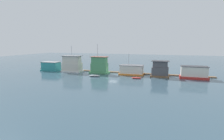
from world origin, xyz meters
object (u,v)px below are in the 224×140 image
dinghy_grey (94,76)px  houseboat_brown (160,69)px  dinghy_red (136,78)px  houseboat_white (72,64)px  houseboat_green (99,66)px  mooring_post_centre (97,70)px  houseboat_red (194,73)px  houseboat_orange (132,70)px  houseboat_teal (51,66)px

dinghy_grey → houseboat_brown: bearing=18.6°
houseboat_brown → dinghy_red: (-6.03, -5.18, -1.90)m
houseboat_white → houseboat_brown: bearing=0.5°
houseboat_green → mooring_post_centre: bearing=130.9°
houseboat_red → dinghy_red: size_ratio=2.49×
houseboat_white → houseboat_green: (10.09, -0.03, -0.09)m
houseboat_orange → dinghy_grey: bearing=-146.1°
houseboat_white → dinghy_grey: houseboat_white is taller
mooring_post_centre → houseboat_orange: bearing=-6.7°
houseboat_orange → houseboat_green: bearing=-176.5°
dinghy_red → dinghy_grey: bearing=-175.4°
houseboat_orange → mooring_post_centre: 12.42m
houseboat_red → dinghy_grey: houseboat_red is taller
houseboat_green → houseboat_brown: size_ratio=1.78×
houseboat_orange → houseboat_brown: bearing=-2.5°
houseboat_orange → dinghy_red: bearing=-65.8°
houseboat_teal → houseboat_green: 18.61m
houseboat_red → dinghy_red: houseboat_red is taller
houseboat_teal → houseboat_orange: size_ratio=0.86×
houseboat_white → houseboat_red: houseboat_white is taller
houseboat_teal → mooring_post_centre: (16.77, 2.12, -0.76)m
dinghy_grey → houseboat_orange: bearing=33.9°
dinghy_grey → mooring_post_centre: bearing=108.0°
houseboat_teal → houseboat_red: size_ratio=0.88×
houseboat_brown → houseboat_green: bearing=-179.2°
houseboat_white → mooring_post_centre: size_ratio=5.71×
houseboat_teal → houseboat_red: (46.67, 0.26, 0.14)m
houseboat_orange → dinghy_grey: size_ratio=2.12×
houseboat_red → mooring_post_centre: bearing=176.4°
houseboat_teal → dinghy_red: size_ratio=2.20×
houseboat_orange → houseboat_red: 17.59m
houseboat_brown → dinghy_red: size_ratio=1.81×
houseboat_teal → houseboat_brown: (37.62, 0.30, 0.58)m
houseboat_orange → houseboat_teal: bearing=-178.7°
houseboat_teal → houseboat_white: bearing=0.4°
houseboat_teal → houseboat_white: (8.50, 0.06, 1.03)m
houseboat_brown → dinghy_red: 8.17m
houseboat_teal → mooring_post_centre: size_ratio=4.16×
houseboat_brown → houseboat_teal: bearing=-179.5°
dinghy_red → houseboat_red: bearing=18.8°
dinghy_red → houseboat_orange: bearing=114.2°
houseboat_teal → dinghy_red: bearing=-8.8°
houseboat_green → houseboat_red: bearing=0.5°
houseboat_red → houseboat_brown: bearing=179.8°
houseboat_white → dinghy_grey: 12.58m
houseboat_teal → houseboat_brown: houseboat_brown is taller
houseboat_brown → houseboat_orange: bearing=177.5°
dinghy_grey → dinghy_red: bearing=4.6°
houseboat_orange → mooring_post_centre: size_ratio=4.82×
houseboat_green → houseboat_brown: houseboat_green is taller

